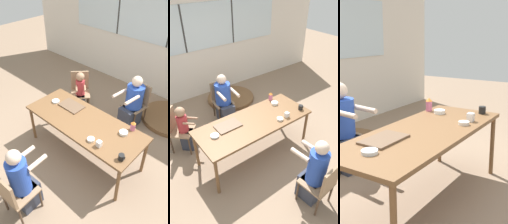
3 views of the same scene
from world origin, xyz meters
The scene contains 17 objects.
ground_plane centered at (0.00, 0.00, 0.00)m, with size 16.00×16.00×0.00m, color #8C725B.
wall_back_with_windows centered at (0.00, 2.63, 1.42)m, with size 8.40×0.08×2.80m.
dining_table centered at (0.00, 0.00, 0.69)m, with size 2.01×0.81×0.74m.
chair_for_woman_green_shirt centered at (0.16, 1.41, 0.50)m, with size 0.44×0.44×0.84m.
chair_for_man_blue_shirt centered at (0.10, -1.41, 0.50)m, with size 0.43×0.43×0.84m.
chair_for_toddler centered at (-1.03, 0.98, 0.50)m, with size 0.57×0.57×0.84m.
person_woman_green_shirt centered at (0.14, 1.24, 0.48)m, with size 0.40×0.65×1.08m.
person_man_blue_shirt centered at (0.09, -1.25, 0.52)m, with size 0.31×0.51×1.13m.
person_toddler centered at (-0.92, 0.87, 0.45)m, with size 0.38×0.37×0.92m.
food_tray_dark centered at (-0.43, 0.14, 0.75)m, with size 0.41×0.27×0.02m.
coffee_mug centered at (0.88, -0.24, 0.79)m, with size 0.09×0.08×0.09m.
sippy_cup centered at (0.67, 0.35, 0.83)m, with size 0.08×0.08×0.16m.
milk_carton_small centered at (0.52, -0.25, 0.79)m, with size 0.07×0.07×0.09m.
bowl_white_shallow centered at (0.37, -0.25, 0.76)m, with size 0.11×0.11×0.04m.
bowl_cereal centered at (-0.73, 0.04, 0.76)m, with size 0.13×0.13×0.03m.
bowl_fruit centered at (0.63, 0.18, 0.77)m, with size 0.13×0.13×0.04m.
folded_table_stack centered at (0.70, 1.91, 0.05)m, with size 1.19×1.19×0.09m.
Camera 2 is at (-1.80, -2.34, 2.95)m, focal length 35.00 mm.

